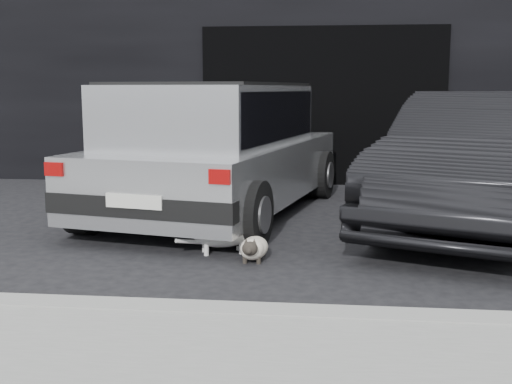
# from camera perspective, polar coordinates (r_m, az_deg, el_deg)

# --- Properties ---
(ground) EXTENTS (80.00, 80.00, 0.00)m
(ground) POSITION_cam_1_polar(r_m,az_deg,el_deg) (7.02, -2.63, -3.95)
(ground) COLOR black
(ground) RESTS_ON ground
(building_facade) EXTENTS (34.00, 4.00, 5.00)m
(building_facade) POSITION_cam_1_polar(r_m,az_deg,el_deg) (12.79, 6.11, 13.21)
(building_facade) COLOR black
(building_facade) RESTS_ON ground
(garage_opening) EXTENTS (4.00, 0.10, 2.60)m
(garage_opening) POSITION_cam_1_polar(r_m,az_deg,el_deg) (10.75, 5.96, 7.58)
(garage_opening) COLOR black
(garage_opening) RESTS_ON ground
(curb) EXTENTS (18.00, 0.25, 0.12)m
(curb) POSITION_cam_1_polar(r_m,az_deg,el_deg) (4.43, 5.14, -11.13)
(curb) COLOR gray
(curb) RESTS_ON ground
(silver_hatchback) EXTENTS (2.97, 4.83, 1.66)m
(silver_hatchback) POSITION_cam_1_polar(r_m,az_deg,el_deg) (8.10, -3.50, 4.32)
(silver_hatchback) COLOR #B3B5B8
(silver_hatchback) RESTS_ON ground
(second_car) EXTENTS (3.29, 5.01, 1.56)m
(second_car) POSITION_cam_1_polar(r_m,az_deg,el_deg) (7.79, 19.38, 2.67)
(second_car) COLOR black
(second_car) RESTS_ON ground
(cat_siamese) EXTENTS (0.27, 0.77, 0.26)m
(cat_siamese) POSITION_cam_1_polar(r_m,az_deg,el_deg) (6.01, -0.23, -5.01)
(cat_siamese) COLOR beige
(cat_siamese) RESTS_ON ground
(cat_white) EXTENTS (0.82, 0.45, 0.40)m
(cat_white) POSITION_cam_1_polar(r_m,az_deg,el_deg) (6.29, -2.61, -3.67)
(cat_white) COLOR silver
(cat_white) RESTS_ON ground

